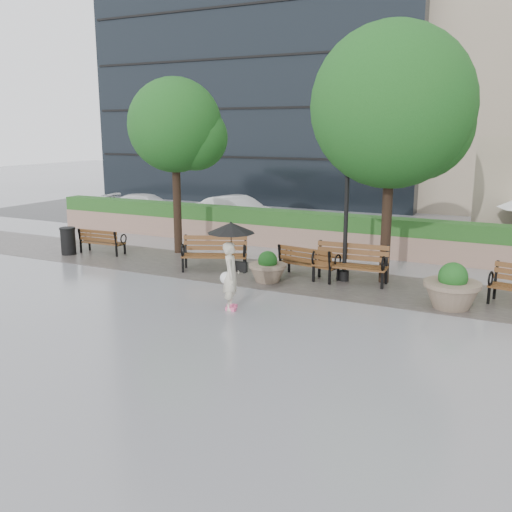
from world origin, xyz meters
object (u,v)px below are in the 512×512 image
at_px(bench_0, 102,246).
at_px(car_right, 237,212).
at_px(bench_1, 215,261).
at_px(planter_left, 268,270).
at_px(bench_2, 308,269).
at_px(planter_right, 452,290).
at_px(pedestrian, 231,257).
at_px(car_left, 148,207).
at_px(lamppost, 346,211).
at_px(bench_3, 350,272).
at_px(trash_bin, 68,242).

distance_m(bench_0, car_right, 7.13).
distance_m(bench_1, planter_left, 2.06).
relative_size(bench_2, planter_right, 1.37).
height_order(bench_2, pedestrian, pedestrian).
relative_size(car_left, car_right, 1.00).
relative_size(bench_1, lamppost, 0.46).
bearing_deg(lamppost, bench_2, -169.10).
height_order(bench_3, car_left, car_left).
relative_size(bench_2, lamppost, 0.41).
distance_m(bench_0, pedestrian, 7.93).
bearing_deg(bench_3, planter_right, -24.51).
bearing_deg(pedestrian, car_right, 5.89).
bearing_deg(trash_bin, bench_1, 2.70).
xyz_separation_m(planter_right, lamppost, (-3.13, 1.27, 1.57)).
bearing_deg(car_left, bench_3, -130.63).
relative_size(bench_3, car_left, 0.51).
bearing_deg(lamppost, car_right, 136.82).
distance_m(bench_2, trash_bin, 8.67).
bearing_deg(bench_0, bench_2, 178.31).
xyz_separation_m(planter_left, car_left, (-10.15, 7.83, 0.25)).
xyz_separation_m(bench_2, planter_left, (-0.90, -0.86, 0.07)).
distance_m(bench_0, planter_left, 6.82).
height_order(car_left, car_right, car_right).
relative_size(bench_0, lamppost, 0.36).
bearing_deg(planter_left, bench_2, 43.70).
distance_m(planter_right, car_left, 17.20).
bearing_deg(planter_right, lamppost, 157.90).
xyz_separation_m(bench_1, planter_right, (7.07, -0.64, 0.13)).
height_order(bench_2, car_right, car_right).
xyz_separation_m(bench_1, car_left, (-8.14, 7.40, 0.29)).
bearing_deg(trash_bin, planter_right, -1.66).
distance_m(planter_right, pedestrian, 5.42).
bearing_deg(car_left, pedestrian, -146.34).
bearing_deg(bench_1, pedestrian, -76.74).
distance_m(trash_bin, lamppost, 9.83).
bearing_deg(pedestrian, bench_1, 14.90).
relative_size(bench_3, car_right, 0.50).
xyz_separation_m(bench_1, planter_left, (2.01, -0.43, 0.04)).
xyz_separation_m(bench_3, pedestrian, (-1.84, -3.56, 0.96)).
height_order(bench_3, planter_right, planter_right).
relative_size(trash_bin, car_right, 0.22).
relative_size(planter_left, car_right, 0.26).
distance_m(bench_3, car_left, 14.10).
height_order(lamppost, car_right, lamppost).
bearing_deg(car_right, bench_1, -142.74).
bearing_deg(bench_2, pedestrian, 89.95).
bearing_deg(car_left, bench_2, -133.45).
bearing_deg(lamppost, bench_1, -170.89).
relative_size(lamppost, car_left, 1.09).
relative_size(planter_right, pedestrian, 0.64).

